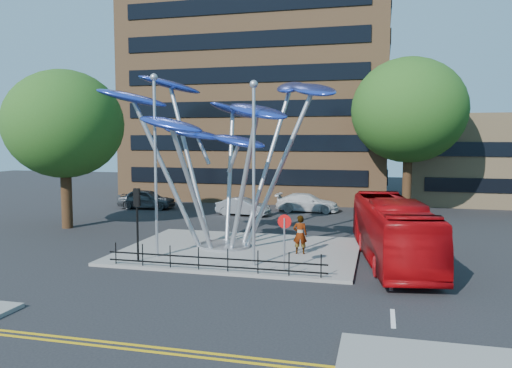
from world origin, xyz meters
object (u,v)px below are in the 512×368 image
(leaf_sculpture, at_px, (224,120))
(parked_car_mid, at_px, (243,207))
(no_entry_sign_island, at_px, (284,233))
(pedestrian, at_px, (300,234))
(tree_right, at_px, (409,111))
(parked_car_left, at_px, (147,199))
(tree_left, at_px, (64,124))
(street_lamp_left, at_px, (155,150))
(street_lamp_right, at_px, (254,156))
(traffic_light_island, at_px, (137,209))
(red_bus, at_px, (392,230))
(parked_car_right, at_px, (307,203))

(leaf_sculpture, relative_size, parked_car_mid, 3.09)
(parked_car_mid, bearing_deg, no_entry_sign_island, -149.76)
(pedestrian, bearing_deg, tree_right, -115.98)
(no_entry_sign_island, distance_m, parked_car_left, 22.77)
(tree_left, xyz_separation_m, street_lamp_left, (9.50, -6.50, -1.44))
(tree_left, relative_size, leaf_sculpture, 0.81)
(street_lamp_left, bearing_deg, pedestrian, 18.93)
(leaf_sculpture, relative_size, street_lamp_right, 1.53)
(traffic_light_island, xyz_separation_m, red_bus, (11.60, 3.36, -1.10))
(street_lamp_right, bearing_deg, no_entry_sign_island, -17.87)
(no_entry_sign_island, distance_m, parked_car_right, 18.74)
(street_lamp_right, relative_size, red_bus, 0.77)
(tree_left, bearing_deg, leaf_sculpture, -15.55)
(red_bus, distance_m, parked_car_mid, 16.26)
(traffic_light_island, bearing_deg, leaf_sculpture, 54.96)
(leaf_sculpture, relative_size, traffic_light_island, 3.71)
(red_bus, height_order, parked_car_left, red_bus)
(red_bus, bearing_deg, parked_car_left, 136.04)
(red_bus, xyz_separation_m, parked_car_right, (-6.30, 15.28, -0.78))
(parked_car_mid, bearing_deg, parked_car_left, 88.33)
(tree_right, distance_m, traffic_light_island, 24.06)
(street_lamp_left, bearing_deg, no_entry_sign_island, -8.61)
(parked_car_left, bearing_deg, parked_car_right, -85.38)
(tree_right, relative_size, street_lamp_right, 1.46)
(leaf_sculpture, relative_size, parked_car_right, 2.53)
(leaf_sculpture, relative_size, no_entry_sign_island, 5.19)
(parked_car_left, bearing_deg, pedestrian, -134.26)
(street_lamp_left, relative_size, no_entry_sign_island, 3.59)
(leaf_sculpture, bearing_deg, no_entry_sign_island, -45.67)
(traffic_light_island, xyz_separation_m, parked_car_right, (5.30, 18.65, -1.88))
(street_lamp_left, distance_m, no_entry_sign_island, 7.47)
(tree_right, xyz_separation_m, street_lamp_left, (-12.50, -18.50, -2.68))
(red_bus, distance_m, pedestrian, 4.45)
(pedestrian, height_order, parked_car_right, pedestrian)
(tree_left, bearing_deg, tree_right, 28.61)
(street_lamp_left, bearing_deg, leaf_sculpture, 52.60)
(leaf_sculpture, height_order, red_bus, leaf_sculpture)
(leaf_sculpture, bearing_deg, parked_car_left, 130.41)
(leaf_sculpture, bearing_deg, tree_right, 56.69)
(tree_left, relative_size, traffic_light_island, 3.01)
(tree_right, height_order, leaf_sculpture, tree_right)
(tree_left, xyz_separation_m, parked_car_mid, (9.80, 8.00, -6.12))
(street_lamp_left, relative_size, parked_car_mid, 2.14)
(no_entry_sign_island, height_order, parked_car_left, no_entry_sign_island)
(street_lamp_right, height_order, parked_car_right, street_lamp_right)
(street_lamp_right, height_order, parked_car_mid, street_lamp_right)
(no_entry_sign_island, bearing_deg, red_bus, 36.05)
(pedestrian, bearing_deg, traffic_light_island, 18.43)
(no_entry_sign_island, relative_size, parked_car_right, 0.49)
(street_lamp_right, relative_size, pedestrian, 4.28)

